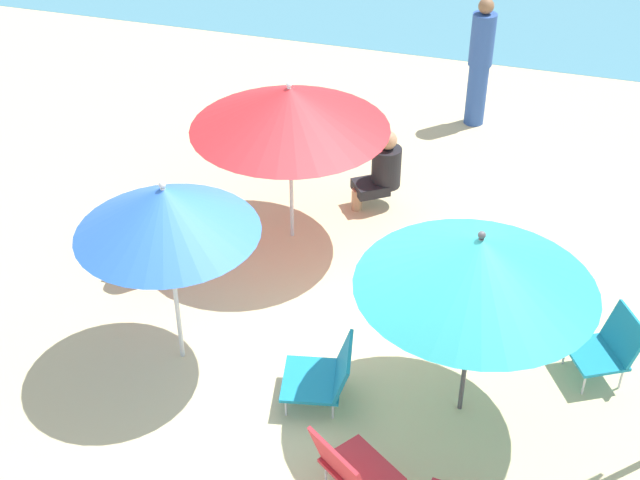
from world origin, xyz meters
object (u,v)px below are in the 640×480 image
swim_ring (409,307)px  beach_chair_e (351,468)px  beach_chair_a (325,374)px  umbrella_blue (165,211)px  beach_chair_c (608,346)px  person_c (143,236)px  umbrella_red (290,108)px  beach_chair_b (549,302)px  beach_bag (452,284)px  person_b (480,62)px  umbrella_teal (478,263)px  person_a (382,169)px

swim_ring → beach_chair_e: bearing=-88.7°
beach_chair_a → beach_chair_e: bearing=105.1°
beach_chair_e → umbrella_blue: bearing=94.4°
beach_chair_c → person_c: (-4.45, 0.15, 0.14)m
umbrella_blue → umbrella_red: (0.34, 2.09, -0.04)m
beach_chair_b → person_c: size_ratio=0.79×
beach_chair_c → beach_bag: (-1.46, 0.73, -0.20)m
beach_chair_b → beach_bag: bearing=-74.8°
beach_chair_e → beach_bag: bearing=28.8°
beach_chair_e → person_b: 6.41m
umbrella_teal → umbrella_blue: size_ratio=1.02×
beach_chair_a → person_b: 5.48m
umbrella_blue → beach_chair_a: 1.88m
person_a → swim_ring: size_ratio=1.97×
beach_chair_c → swim_ring: size_ratio=1.46×
beach_chair_a → beach_chair_c: (2.24, 1.00, 0.05)m
beach_chair_c → person_a: 3.29m
beach_chair_e → person_a: size_ratio=0.80×
umbrella_teal → beach_bag: umbrella_teal is taller
beach_chair_c → swim_ring: bearing=-39.5°
umbrella_blue → beach_chair_e: size_ratio=2.48×
person_c → swim_ring: bearing=-176.4°
umbrella_red → person_a: (0.76, 0.87, -1.05)m
swim_ring → umbrella_teal: bearing=-58.5°
umbrella_red → swim_ring: umbrella_red is taller
umbrella_red → beach_bag: 2.34m
beach_chair_c → person_c: 4.45m
person_b → person_c: person_b is taller
umbrella_teal → swim_ring: bearing=121.5°
umbrella_blue → person_a: 3.35m
person_c → swim_ring: 2.68m
beach_chair_c → beach_bag: beach_chair_c is taller
person_b → umbrella_teal: bearing=-118.2°
beach_chair_b → person_b: person_b is taller
beach_chair_c → person_a: (-2.51, 2.11, 0.14)m
beach_chair_a → swim_ring: size_ratio=1.43×
beach_chair_b → beach_chair_c: (0.54, -0.51, 0.03)m
umbrella_red → person_b: 3.57m
umbrella_red → beach_chair_b: (2.74, -0.73, -1.22)m
umbrella_blue → person_c: 1.69m
beach_chair_e → beach_bag: beach_chair_e is taller
umbrella_red → beach_chair_c: umbrella_red is taller
umbrella_blue → beach_chair_e: 2.47m
beach_bag → umbrella_blue: bearing=-143.7°
umbrella_red → swim_ring: bearing=-31.3°
swim_ring → beach_chair_c: bearing=-10.8°
umbrella_teal → umbrella_blue: bearing=-178.1°
umbrella_blue → beach_chair_a: umbrella_blue is taller
umbrella_blue → umbrella_teal: bearing=1.9°
swim_ring → beach_bag: 0.52m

